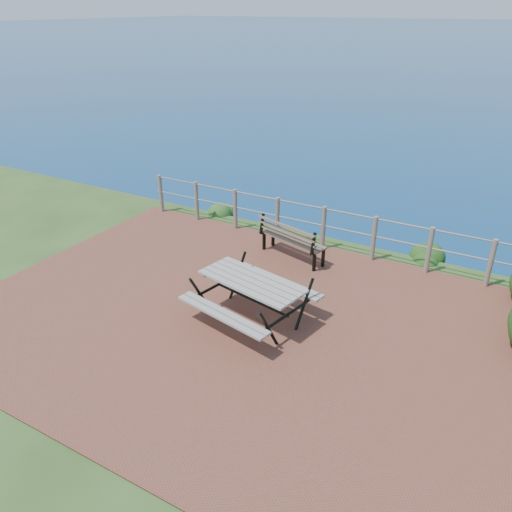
{
  "coord_description": "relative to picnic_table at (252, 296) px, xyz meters",
  "views": [
    {
      "loc": [
        3.71,
        -6.24,
        4.94
      ],
      "look_at": [
        -0.39,
        1.0,
        0.75
      ],
      "focal_mm": 35.0,
      "sensor_mm": 36.0,
      "label": 1
    }
  ],
  "objects": [
    {
      "name": "ground",
      "position": [
        -0.04,
        -0.08,
        -0.5
      ],
      "size": [
        10.0,
        7.0,
        0.12
      ],
      "primitive_type": "cube",
      "color": "brown",
      "rests_on": "ground"
    },
    {
      "name": "safety_railing",
      "position": [
        -0.04,
        3.27,
        0.07
      ],
      "size": [
        9.4,
        0.1,
        1.0
      ],
      "color": "#6B5B4C",
      "rests_on": "ground"
    },
    {
      "name": "picnic_table",
      "position": [
        0.0,
        0.0,
        0.0
      ],
      "size": [
        1.97,
        1.58,
        0.78
      ],
      "rotation": [
        0.0,
        0.0,
        -0.2
      ],
      "color": "gray",
      "rests_on": "ground"
    },
    {
      "name": "park_bench",
      "position": [
        -0.42,
        2.51,
        0.08
      ],
      "size": [
        1.61,
        0.8,
        0.88
      ],
      "rotation": [
        0.0,
        0.0,
        -0.27
      ],
      "color": "brown",
      "rests_on": "ground"
    },
    {
      "name": "shrub_lip_west",
      "position": [
        -3.25,
        4.09,
        -0.5
      ],
      "size": [
        0.69,
        0.69,
        0.4
      ],
      "primitive_type": "ellipsoid",
      "color": "#25521E",
      "rests_on": "ground"
    },
    {
      "name": "shrub_lip_east",
      "position": [
        2.15,
        3.89,
        -0.5
      ],
      "size": [
        0.75,
        0.75,
        0.49
      ],
      "primitive_type": "ellipsoid",
      "color": "#164918",
      "rests_on": "ground"
    }
  ]
}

